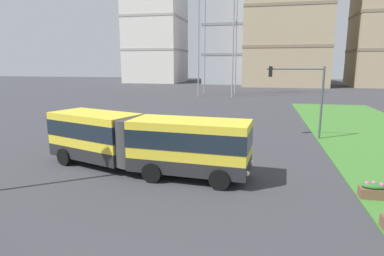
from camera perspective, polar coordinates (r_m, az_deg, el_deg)
articulated_bus at (r=17.64m, az=-8.80°, el=-2.33°), size 12.01×4.78×3.00m
flower_planter_3 at (r=16.11m, az=29.50°, el=-9.59°), size 1.10×0.56×0.74m
traffic_light_far_right at (r=26.18m, az=19.01°, el=6.60°), size 4.29×0.28×5.59m
apartment_tower_west at (r=107.95m, az=-6.46°, el=18.51°), size 16.81×18.51×38.94m
apartment_tower_westcentre at (r=100.15m, az=7.48°, el=19.56°), size 16.74×14.46×40.65m
apartment_tower_centre at (r=91.74m, az=16.48°, el=19.38°), size 21.28×16.24×38.74m
transmission_pylon at (r=61.13m, az=4.74°, el=21.10°), size 9.00×6.24×29.63m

